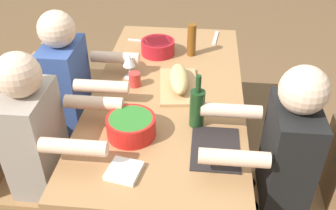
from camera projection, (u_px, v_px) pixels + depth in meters
name	position (u px, v px, depth m)	size (l,w,h in m)	color
ground_plane	(168.00, 178.00, 2.63)	(8.00, 8.00, 0.00)	brown
dining_table	(168.00, 102.00, 2.26)	(1.81, 0.87, 0.74)	#9E7044
chair_near_right	(19.00, 172.00, 2.01)	(0.40, 0.40, 0.85)	#9E7044
diner_near_right	(44.00, 144.00, 1.87)	(0.41, 0.53, 1.20)	#2D2D38
chair_far_right	(307.00, 194.00, 1.89)	(0.40, 0.40, 0.85)	#9E7044
diner_far_right	(278.00, 160.00, 1.78)	(0.41, 0.53, 1.20)	#2D2D38
chair_near_left	(75.00, 78.00, 2.82)	(0.40, 0.40, 0.85)	#9E7044
chair_near_center	(51.00, 117.00, 2.42)	(0.40, 0.40, 0.85)	#9E7044
diner_near_center	(74.00, 90.00, 2.28)	(0.41, 0.53, 1.20)	#2D2D38
serving_bowl_fruit	(158.00, 46.00, 2.56)	(0.23, 0.23, 0.10)	#B21923
serving_bowl_greens	(131.00, 125.00, 1.83)	(0.24, 0.24, 0.10)	red
cutting_board	(179.00, 86.00, 2.22)	(0.40, 0.22, 0.02)	tan
bread_loaf	(179.00, 79.00, 2.19)	(0.32, 0.11, 0.09)	tan
wine_bottle	(197.00, 107.00, 1.87)	(0.08, 0.08, 0.29)	#193819
beer_bottle	(192.00, 40.00, 2.51)	(0.06, 0.06, 0.22)	brown
wine_glass	(129.00, 61.00, 2.26)	(0.08, 0.08, 0.17)	silver
placemat_far_right	(215.00, 148.00, 1.78)	(0.32, 0.23, 0.01)	black
fork_near_left	(139.00, 41.00, 2.75)	(0.02, 0.17, 0.01)	silver
cup_near_center	(135.00, 79.00, 2.22)	(0.07, 0.07, 0.09)	red
carving_knife	(216.00, 38.00, 2.79)	(0.23, 0.02, 0.01)	silver
napkin_stack	(124.00, 171.00, 1.64)	(0.14, 0.14, 0.02)	white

